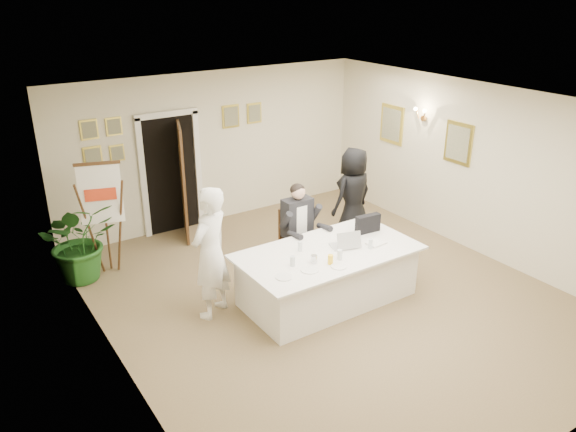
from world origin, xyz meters
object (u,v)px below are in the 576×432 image
(seated_man, at_px, (299,228))
(steel_jug, at_px, (314,259))
(potted_palm, at_px, (80,241))
(oj_glass, at_px, (330,259))
(standing_woman, at_px, (353,195))
(paper_stack, at_px, (376,243))
(flip_chart, at_px, (105,224))
(laptop_bag, at_px, (368,224))
(standing_man, at_px, (211,253))
(conference_table, at_px, (327,275))
(laptop, at_px, (343,237))

(seated_man, xyz_separation_m, steel_jug, (-0.53, -1.12, 0.10))
(potted_palm, xyz_separation_m, oj_glass, (2.53, -2.89, 0.21))
(seated_man, distance_m, potted_palm, 3.32)
(oj_glass, bearing_deg, standing_woman, 43.56)
(paper_stack, xyz_separation_m, steel_jug, (-1.08, 0.02, 0.04))
(seated_man, distance_m, flip_chart, 2.96)
(seated_man, xyz_separation_m, paper_stack, (0.55, -1.14, 0.06))
(potted_palm, height_order, laptop_bag, potted_palm)
(standing_man, bearing_deg, laptop_bag, 141.89)
(standing_man, distance_m, paper_stack, 2.36)
(conference_table, xyz_separation_m, laptop, (0.26, 0.00, 0.52))
(laptop_bag, xyz_separation_m, paper_stack, (-0.17, -0.38, -0.12))
(standing_woman, distance_m, potted_palm, 4.50)
(standing_man, xyz_separation_m, steel_jug, (1.15, -0.75, -0.09))
(conference_table, relative_size, standing_woman, 1.52)
(conference_table, xyz_separation_m, flip_chart, (-2.34, 2.53, 0.43))
(conference_table, relative_size, paper_stack, 9.50)
(seated_man, bearing_deg, standing_man, -164.68)
(flip_chart, bearing_deg, laptop, -44.10)
(seated_man, relative_size, flip_chart, 0.82)
(conference_table, height_order, potted_palm, potted_palm)
(standing_woman, relative_size, steel_jug, 15.18)
(conference_table, height_order, laptop_bag, laptop_bag)
(potted_palm, relative_size, paper_stack, 4.74)
(standing_man, distance_m, potted_palm, 2.36)
(standing_man, relative_size, laptop_bag, 4.72)
(oj_glass, height_order, steel_jug, oj_glass)
(conference_table, relative_size, oj_glass, 19.51)
(standing_man, bearing_deg, paper_stack, 131.98)
(potted_palm, bearing_deg, oj_glass, -48.90)
(standing_woman, distance_m, paper_stack, 1.83)
(flip_chart, xyz_separation_m, standing_man, (0.82, -1.96, 0.10))
(seated_man, height_order, oj_glass, seated_man)
(flip_chart, height_order, potted_palm, flip_chart)
(flip_chart, bearing_deg, oj_glass, -53.31)
(standing_man, relative_size, potted_palm, 1.46)
(flip_chart, xyz_separation_m, standing_woman, (3.94, -1.13, 0.01))
(laptop, relative_size, laptop_bag, 0.94)
(standing_man, bearing_deg, flip_chart, -96.33)
(seated_man, distance_m, laptop, 0.96)
(conference_table, xyz_separation_m, standing_woman, (1.60, 1.40, 0.44))
(standing_woman, height_order, steel_jug, standing_woman)
(potted_palm, height_order, steel_jug, potted_palm)
(laptop, xyz_separation_m, laptop_bag, (0.61, 0.18, -0.00))
(standing_woman, bearing_deg, seated_man, 9.03)
(potted_palm, height_order, paper_stack, potted_palm)
(steel_jug, bearing_deg, seated_man, 64.70)
(seated_man, bearing_deg, conference_table, -96.47)
(standing_woman, bearing_deg, laptop_bag, 50.57)
(flip_chart, bearing_deg, seated_man, -32.48)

